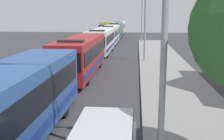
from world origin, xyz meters
The scene contains 10 objects.
bus_lead centered at (-1.30, 11.26, 1.69)m, with size 2.58×10.89×3.21m.
bus_second_in_line centered at (-1.30, 24.01, 1.69)m, with size 2.58×11.43×3.21m.
bus_middle centered at (-1.30, 36.64, 1.69)m, with size 2.58×10.68×3.21m.
bus_fourth_in_line centered at (-1.30, 48.69, 1.69)m, with size 2.58×11.76×3.21m.
bus_rear centered at (-1.30, 61.30, 1.69)m, with size 2.58×12.06×3.21m.
bus_tail_end centered at (-1.30, 74.05, 1.69)m, with size 2.58×11.68×3.21m.
box_truck_oncoming centered at (-4.60, 70.62, 1.71)m, with size 2.35×8.15×3.15m.
streetlamp_near centered at (4.10, 9.93, 5.28)m, with size 4.96×0.28×8.51m.
streetlamp_mid centered at (4.10, 30.94, 5.08)m, with size 6.54×0.28×7.95m.
streetlamp_far centered at (4.10, 51.96, 5.38)m, with size 6.52×0.28×8.50m.
Camera 1 is at (3.30, 1.66, 4.95)m, focal length 44.34 mm.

